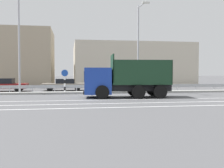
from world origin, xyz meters
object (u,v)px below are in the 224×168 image
at_px(street_lamp_1, 19,32).
at_px(parked_car_3, 64,85).
at_px(dump_truck, 117,82).
at_px(street_lamp_2, 139,44).
at_px(parked_car_2, 5,85).
at_px(median_road_sign, 65,81).

relative_size(street_lamp_1, parked_car_3, 2.13).
xyz_separation_m(dump_truck, street_lamp_2, (2.92, 4.13, 3.49)).
bearing_deg(parked_car_3, parked_car_2, 93.05).
bearing_deg(median_road_sign, street_lamp_1, -177.24).
height_order(street_lamp_1, parked_car_3, street_lamp_1).
xyz_separation_m(street_lamp_1, parked_car_3, (3.93, 4.86, -4.98)).
relative_size(street_lamp_2, parked_car_3, 1.76).
distance_m(dump_truck, parked_car_3, 10.13).
bearing_deg(street_lamp_1, dump_truck, -27.45).
bearing_deg(street_lamp_1, parked_car_3, 51.02).
bearing_deg(parked_car_2, dump_truck, 51.11).
xyz_separation_m(dump_truck, parked_car_2, (-10.55, 8.87, -0.54)).
distance_m(street_lamp_1, parked_car_3, 7.99).
bearing_deg(parked_car_3, median_road_sign, -177.70).
distance_m(median_road_sign, parked_car_2, 7.75).
height_order(street_lamp_2, parked_car_2, street_lamp_2).
bearing_deg(parked_car_3, street_lamp_2, -124.16).
relative_size(street_lamp_1, street_lamp_2, 1.21).
xyz_separation_m(median_road_sign, parked_car_2, (-6.38, 4.38, -0.48)).
bearing_deg(dump_truck, street_lamp_1, 67.24).
height_order(street_lamp_2, parked_car_3, street_lamp_2).
bearing_deg(median_road_sign, street_lamp_2, -2.82).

